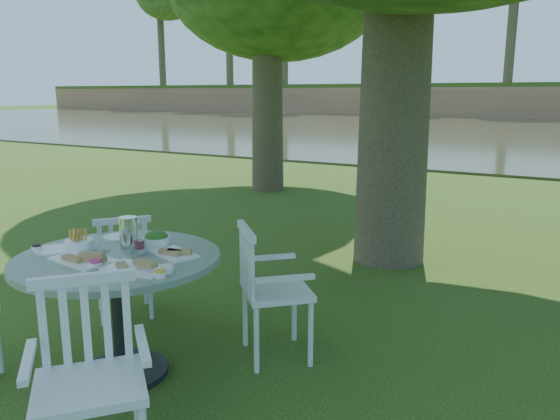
{
  "coord_description": "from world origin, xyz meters",
  "views": [
    {
      "loc": [
        2.25,
        -3.66,
        1.81
      ],
      "look_at": [
        0.0,
        0.2,
        0.85
      ],
      "focal_mm": 35.0,
      "sensor_mm": 36.0,
      "label": 1
    }
  ],
  "objects": [
    {
      "name": "river",
      "position": [
        0.0,
        23.0,
        0.0
      ],
      "size": [
        100.0,
        28.0,
        0.12
      ],
      "primitive_type": "cube",
      "color": "#343620",
      "rests_on": "ground"
    },
    {
      "name": "ground",
      "position": [
        0.0,
        0.0,
        0.0
      ],
      "size": [
        140.0,
        140.0,
        0.0
      ],
      "primitive_type": "plane",
      "color": "#1D380B",
      "rests_on": "ground"
    },
    {
      "name": "tableware",
      "position": [
        -0.31,
        -1.3,
        0.86
      ],
      "size": [
        1.12,
        0.76,
        0.23
      ],
      "color": "white",
      "rests_on": "table"
    },
    {
      "name": "chair_se",
      "position": [
        0.28,
        -2.08,
        0.57
      ],
      "size": [
        0.66,
        0.67,
        0.97
      ],
      "rotation": [
        0.0,
        0.0,
        0.86
      ],
      "color": "silver",
      "rests_on": "ground"
    },
    {
      "name": "chair_ne",
      "position": [
        0.37,
        -0.67,
        0.55
      ],
      "size": [
        0.65,
        0.65,
        0.94
      ],
      "rotation": [
        0.0,
        0.0,
        -3.94
      ],
      "color": "silver",
      "rests_on": "ground"
    },
    {
      "name": "chair_nw",
      "position": [
        -0.95,
        -0.67,
        0.51
      ],
      "size": [
        0.59,
        0.6,
        0.86
      ],
      "rotation": [
        0.0,
        0.0,
        -2.26
      ],
      "color": "silver",
      "rests_on": "ground"
    },
    {
      "name": "table",
      "position": [
        -0.28,
        -1.34,
        0.64
      ],
      "size": [
        1.28,
        1.28,
        0.81
      ],
      "color": "black",
      "rests_on": "ground"
    }
  ]
}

